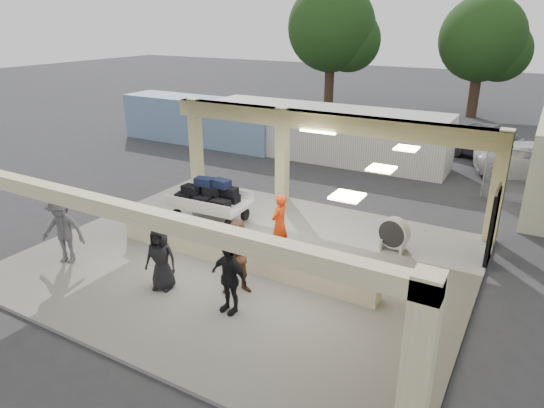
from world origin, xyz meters
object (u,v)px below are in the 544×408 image
Objects in this scene: baggage_counter at (238,249)px; passenger_a at (240,258)px; container_blue at (202,121)px; passenger_b at (229,278)px; car_white_a at (541,161)px; baggage_handler at (279,224)px; car_dark at (492,144)px; container_white at (325,133)px; passenger_d at (161,258)px; luggage_cart at (210,198)px; passenger_c at (63,230)px; drum_fan at (394,233)px.

passenger_a is (0.83, -1.15, 0.47)m from baggage_counter.
passenger_a is at bearing -49.38° from container_blue.
car_white_a is (5.76, 15.18, -0.22)m from passenger_b.
baggage_handler reaches higher than car_dark.
baggage_handler is 0.15× the size of container_white.
passenger_a is 2.00m from passenger_d.
luggage_cart reaches higher than car_white_a.
car_white_a is at bearing 48.08° from passenger_d.
car_white_a is at bearing 46.87° from luggage_cart.
baggage_handler is 0.19× the size of container_blue.
baggage_counter is at bearing 48.29° from passenger_d.
passenger_c is 14.50m from container_blue.
car_dark is (7.21, 13.09, -0.10)m from luggage_cart.
car_dark is at bearing 73.22° from baggage_counter.
passenger_c is at bearing -113.83° from luggage_cart.
luggage_cart is 2.57× the size of drum_fan.
drum_fan is 3.37m from baggage_handler.
drum_fan is 0.11× the size of container_blue.
baggage_counter is 1.72× the size of car_dark.
car_white_a is at bearing 83.78° from drum_fan.
container_blue is (-7.22, 9.00, 0.32)m from luggage_cart.
car_dark is (-2.20, 2.08, 0.04)m from car_white_a.
passenger_b reaches higher than passenger_d.
passenger_d is (-2.05, 0.01, -0.03)m from passenger_b.
container_blue reaches higher than drum_fan.
passenger_a reaches higher than car_white_a.
container_white is at bearing 137.51° from drum_fan.
passenger_d reaches higher than luggage_cart.
drum_fan is 9.36m from passenger_c.
container_white is at bearing 61.46° from passenger_c.
passenger_c reaches higher than drum_fan.
drum_fan is 0.61× the size of passenger_d.
luggage_cart is (-2.60, 2.21, 0.31)m from baggage_counter.
container_blue is (-10.40, 9.92, 0.23)m from baggage_handler.
passenger_b is 0.33× the size of car_white_a.
car_white_a is 3.03m from car_dark.
container_blue is (-9.82, 11.21, 0.63)m from baggage_counter.
car_dark is 0.51× the size of container_blue.
passenger_a is at bearing -109.54° from drum_fan.
passenger_c is 3.33m from passenger_d.
container_blue is (-10.88, 13.18, 0.24)m from passenger_b.
car_dark reaches higher than drum_fan.
passenger_a is (3.43, -3.36, 0.16)m from luggage_cart.
container_blue is (-7.28, -0.27, -0.06)m from container_white.
container_blue is at bearing 137.50° from passenger_b.
baggage_counter is 14.92m from container_blue.
baggage_counter is 1.56× the size of car_white_a.
passenger_c is 0.16× the size of container_white.
passenger_d is at bearing -19.71° from baggage_handler.
passenger_d is at bearing 176.92° from car_dark.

